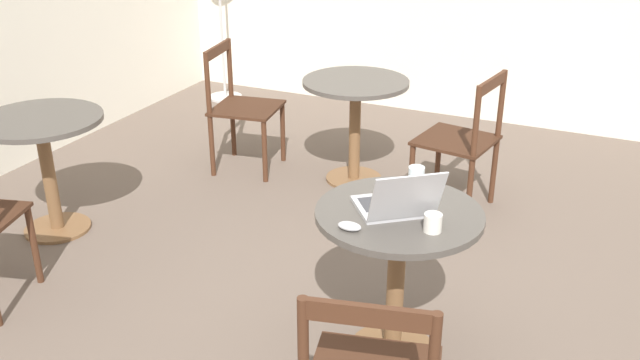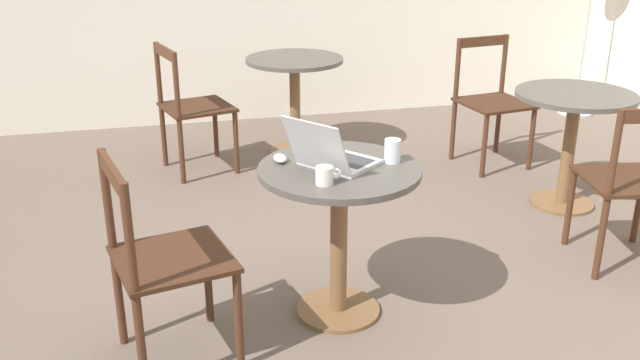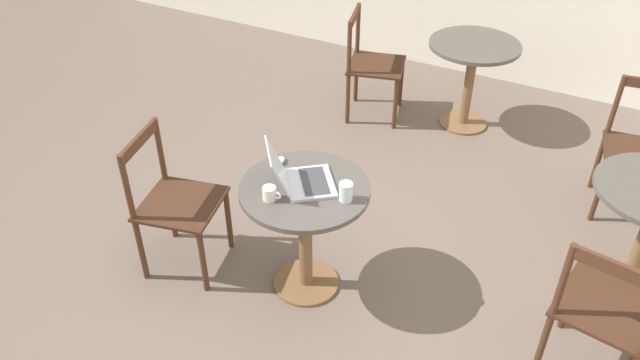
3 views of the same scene
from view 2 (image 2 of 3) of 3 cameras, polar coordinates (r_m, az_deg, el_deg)
The scene contains 12 objects.
ground_plane at distance 3.55m, azimuth 4.15°, elevation -9.61°, with size 16.00×16.00×0.00m, color #66564C.
cafe_table_near at distance 3.20m, azimuth 1.54°, elevation -1.95°, with size 0.72×0.72×0.74m.
cafe_table_mid at distance 4.67m, azimuth 19.55°, elevation 4.47°, with size 0.72×0.72×0.74m.
cafe_table_far at distance 5.38m, azimuth -2.04°, elevation 7.88°, with size 0.72×0.72×0.74m.
chair_near_left at distance 2.98m, azimuth -12.51°, elevation -6.38°, with size 0.54×0.54×0.91m.
chair_mid_front at distance 4.02m, azimuth 23.69°, elevation -0.25°, with size 0.52×0.52×0.91m.
chair_mid_back at distance 5.32m, azimuth 13.50°, elevation 6.10°, with size 0.52×0.52×0.91m.
chair_far_left at distance 5.10m, azimuth -10.27°, elevation 5.68°, with size 0.55×0.55×0.91m.
laptop at distance 3.11m, azimuth 1.03°, elevation 1.90°, with size 0.46×0.45×0.25m.
mouse at distance 3.20m, azimuth -3.20°, elevation 1.75°, with size 0.06×0.10×0.03m.
mug at distance 2.93m, azimuth 0.41°, elevation 0.37°, with size 0.11×0.07×0.08m.
drinking_glass at distance 3.19m, azimuth 5.82°, elevation 2.33°, with size 0.07×0.07×0.11m.
Camera 2 is at (-0.96, -2.88, 1.84)m, focal length 40.00 mm.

